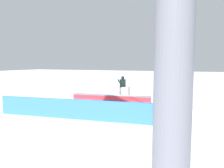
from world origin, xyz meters
name	(u,v)px	position (x,y,z in m)	size (l,w,h in m)	color
ground_plane	(111,103)	(0.00, 0.00, 0.00)	(120.00, 120.00, 0.00)	white
grind_box	(111,99)	(0.00, 0.00, 0.25)	(5.55, 1.11, 0.55)	red
snowboarder	(123,85)	(-0.89, -0.08, 1.27)	(1.49, 0.81, 1.33)	silver
safety_fence	(73,109)	(0.00, 4.78, 0.50)	(8.39, 0.06, 1.00)	#3977EB
trail_marker	(163,91)	(-3.59, 0.19, 1.03)	(0.40, 0.10, 1.93)	#262628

